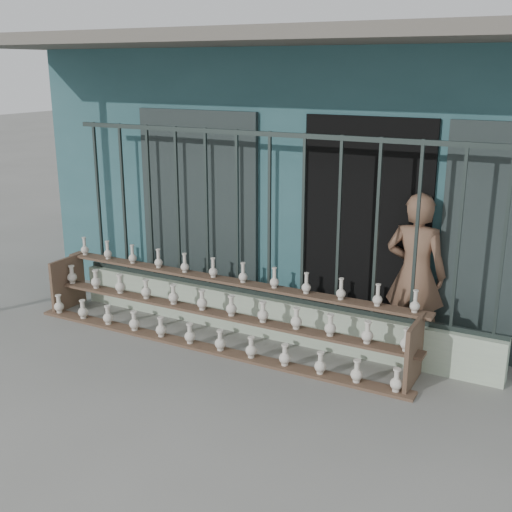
% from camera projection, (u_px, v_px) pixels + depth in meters
% --- Properties ---
extents(ground, '(60.00, 60.00, 0.00)m').
position_uv_depth(ground, '(206.00, 384.00, 6.07)').
color(ground, slate).
extents(workshop_building, '(7.40, 6.60, 3.21)m').
position_uv_depth(workshop_building, '(362.00, 158.00, 9.18)').
color(workshop_building, '#2C575D').
rests_on(workshop_building, ground).
extents(parapet_wall, '(5.00, 0.20, 0.45)m').
position_uv_depth(parapet_wall, '(269.00, 316.00, 7.10)').
color(parapet_wall, '#B1C5A8').
rests_on(parapet_wall, ground).
extents(security_fence, '(5.00, 0.04, 1.80)m').
position_uv_depth(security_fence, '(269.00, 217.00, 6.78)').
color(security_fence, '#283330').
rests_on(security_fence, parapet_wall).
extents(shelf_rack, '(4.50, 0.68, 0.85)m').
position_uv_depth(shelf_rack, '(216.00, 310.00, 6.91)').
color(shelf_rack, brown).
rests_on(shelf_rack, ground).
extents(elderly_woman, '(0.62, 0.41, 1.69)m').
position_uv_depth(elderly_woman, '(415.00, 274.00, 6.54)').
color(elderly_woman, brown).
rests_on(elderly_woman, ground).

